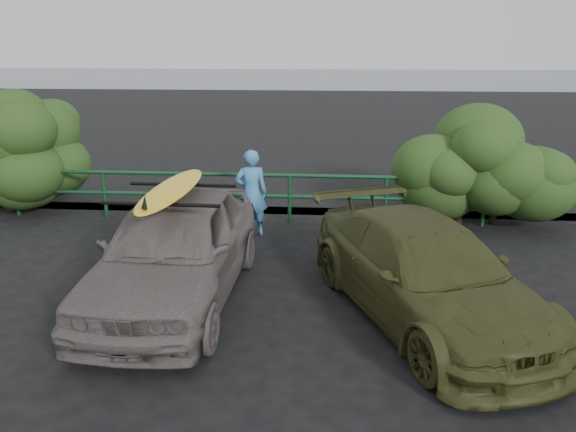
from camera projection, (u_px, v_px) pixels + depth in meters
name	position (u px, v px, depth m)	size (l,w,h in m)	color
ground	(183.00, 336.00, 7.24)	(80.00, 80.00, 0.00)	black
ocean	(317.00, 77.00, 64.41)	(200.00, 200.00, 0.00)	#555C68
guardrail	(242.00, 197.00, 11.86)	(14.00, 0.08, 1.04)	#123F21
shrub_left	(30.00, 157.00, 12.39)	(3.20, 2.40, 2.45)	#29471A
shrub_right	(481.00, 171.00, 11.79)	(3.20, 2.40, 2.13)	#29471A
sedan	(175.00, 248.00, 8.14)	(1.85, 4.60, 1.57)	#5F5755
olive_vehicle	(425.00, 272.00, 7.59)	(1.87, 4.59, 1.33)	#393C1A
man	(251.00, 193.00, 10.86)	(0.62, 0.41, 1.70)	teal
roof_rack	(172.00, 194.00, 7.90)	(1.62, 1.14, 0.05)	black
surfboard	(172.00, 189.00, 7.88)	(0.54, 2.62, 0.08)	gold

